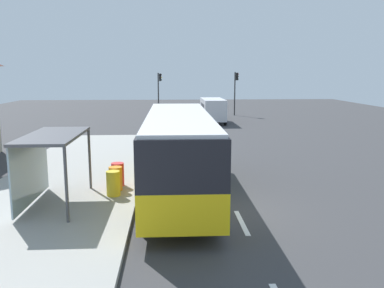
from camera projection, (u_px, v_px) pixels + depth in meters
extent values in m
cube|color=#38383A|center=(199.00, 144.00, 27.92)|extent=(56.00, 92.00, 0.04)
cube|color=#999993|center=(58.00, 196.00, 15.74)|extent=(6.20, 30.00, 0.18)
cube|color=silver|center=(242.00, 222.00, 13.18)|extent=(0.16, 2.20, 0.01)
cube|color=silver|center=(222.00, 182.00, 18.10)|extent=(0.16, 2.20, 0.01)
cube|color=silver|center=(210.00, 158.00, 23.01)|extent=(0.16, 2.20, 0.01)
cube|color=silver|center=(203.00, 143.00, 27.93)|extent=(0.16, 2.20, 0.01)
cube|color=silver|center=(198.00, 133.00, 32.85)|extent=(0.16, 2.20, 0.01)
cube|color=silver|center=(194.00, 125.00, 37.76)|extent=(0.16, 2.20, 0.01)
cube|color=silver|center=(191.00, 119.00, 42.68)|extent=(0.16, 2.20, 0.01)
cube|color=yellow|center=(179.00, 168.00, 16.11)|extent=(2.56, 11.01, 1.15)
cube|color=black|center=(179.00, 135.00, 15.88)|extent=(2.56, 11.01, 1.45)
cube|color=silver|center=(178.00, 116.00, 15.75)|extent=(2.44, 10.79, 0.12)
cube|color=black|center=(177.00, 121.00, 21.26)|extent=(2.30, 0.13, 1.22)
cube|color=black|center=(147.00, 140.00, 15.34)|extent=(0.13, 8.58, 1.10)
cylinder|color=black|center=(154.00, 161.00, 19.99)|extent=(0.29, 1.00, 1.00)
cylinder|color=black|center=(200.00, 161.00, 20.10)|extent=(0.29, 1.00, 1.00)
cylinder|color=black|center=(145.00, 214.00, 12.51)|extent=(0.29, 1.00, 1.00)
cylinder|color=black|center=(218.00, 213.00, 12.63)|extent=(0.29, 1.00, 1.00)
cube|color=silver|center=(213.00, 109.00, 39.21)|extent=(2.05, 5.22, 1.96)
cube|color=black|center=(213.00, 106.00, 39.15)|extent=(2.07, 3.14, 0.44)
cylinder|color=black|center=(225.00, 122.00, 37.47)|extent=(0.23, 0.68, 0.68)
cylinder|color=black|center=(206.00, 122.00, 37.35)|extent=(0.23, 0.68, 0.68)
cylinder|color=black|center=(219.00, 117.00, 41.40)|extent=(0.23, 0.68, 0.68)
cylinder|color=black|center=(202.00, 117.00, 41.28)|extent=(0.23, 0.68, 0.68)
cube|color=black|center=(210.00, 113.00, 42.79)|extent=(1.84, 4.42, 0.60)
cube|color=black|center=(210.00, 107.00, 42.88)|extent=(1.60, 2.39, 0.60)
cylinder|color=black|center=(220.00, 117.00, 41.40)|extent=(0.21, 0.64, 0.64)
cylinder|color=black|center=(203.00, 117.00, 41.32)|extent=(0.21, 0.64, 0.64)
cylinder|color=black|center=(216.00, 114.00, 44.35)|extent=(0.21, 0.64, 0.64)
cylinder|color=black|center=(201.00, 114.00, 44.27)|extent=(0.21, 0.64, 0.64)
cylinder|color=yellow|center=(113.00, 183.00, 15.41)|extent=(0.52, 0.52, 0.95)
cylinder|color=orange|center=(116.00, 179.00, 16.10)|extent=(0.52, 0.52, 0.95)
cylinder|color=red|center=(118.00, 174.00, 16.78)|extent=(0.52, 0.52, 0.95)
cylinder|color=#2D2D2D|center=(235.00, 94.00, 45.85)|extent=(0.14, 0.14, 4.86)
cube|color=black|center=(237.00, 76.00, 45.53)|extent=(0.24, 0.28, 0.84)
sphere|color=red|center=(238.00, 74.00, 45.49)|extent=(0.16, 0.16, 0.16)
sphere|color=#3C2C03|center=(238.00, 76.00, 45.54)|extent=(0.16, 0.16, 0.16)
sphere|color=black|center=(238.00, 79.00, 45.59)|extent=(0.16, 0.16, 0.16)
cylinder|color=#2D2D2D|center=(158.00, 94.00, 46.16)|extent=(0.14, 0.14, 4.76)
cube|color=black|center=(160.00, 77.00, 45.84)|extent=(0.24, 0.28, 0.84)
sphere|color=#360606|center=(161.00, 75.00, 45.80)|extent=(0.16, 0.16, 0.16)
sphere|color=#F2B20C|center=(161.00, 77.00, 45.85)|extent=(0.16, 0.16, 0.16)
sphere|color=black|center=(161.00, 80.00, 45.90)|extent=(0.16, 0.16, 0.16)
cube|color=#4C4C51|center=(53.00, 136.00, 14.13)|extent=(1.80, 4.00, 0.10)
cube|color=#8CA5B2|center=(30.00, 170.00, 14.29)|extent=(0.06, 3.80, 2.30)
cylinder|color=#4C4C51|center=(66.00, 184.00, 12.52)|extent=(0.10, 0.10, 2.44)
cylinder|color=#4C4C51|center=(90.00, 159.00, 16.26)|extent=(0.10, 0.10, 2.44)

